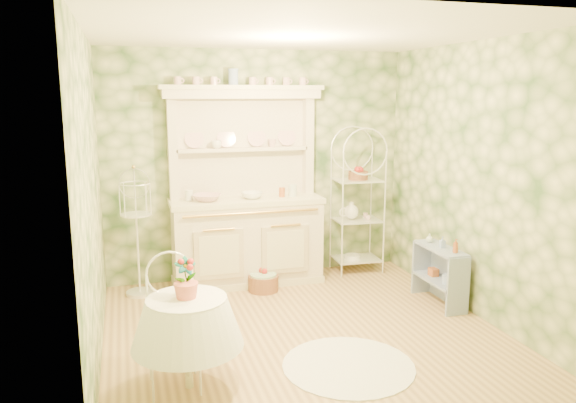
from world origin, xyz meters
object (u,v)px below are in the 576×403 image
object	(u,v)px
round_table	(188,344)
cafe_chair	(173,325)
kitchen_dresser	(246,187)
side_shelf	(439,274)
bakers_rack	(358,197)
floor_basket	(263,281)
birdcage_stand	(137,230)

from	to	relation	value
round_table	cafe_chair	size ratio (longest dim) A/B	0.69
kitchen_dresser	side_shelf	size ratio (longest dim) A/B	3.08
kitchen_dresser	side_shelf	distance (m)	2.34
bakers_rack	side_shelf	xyz separation A→B (m)	(0.39, -1.30, -0.62)
bakers_rack	floor_basket	bearing A→B (deg)	-159.72
side_shelf	cafe_chair	world-z (taller)	cafe_chair
side_shelf	kitchen_dresser	bearing A→B (deg)	138.65
bakers_rack	floor_basket	size ratio (longest dim) A/B	5.26
round_table	cafe_chair	world-z (taller)	cafe_chair
cafe_chair	floor_basket	distance (m)	2.24
bakers_rack	side_shelf	bearing A→B (deg)	-70.26
bakers_rack	floor_basket	world-z (taller)	bakers_rack
bakers_rack	birdcage_stand	size ratio (longest dim) A/B	1.27
bakers_rack	cafe_chair	world-z (taller)	bakers_rack
bakers_rack	birdcage_stand	bearing A→B (deg)	-173.90
side_shelf	birdcage_stand	size ratio (longest dim) A/B	0.50
kitchen_dresser	side_shelf	world-z (taller)	kitchen_dresser
cafe_chair	round_table	bearing A→B (deg)	-13.12
bakers_rack	birdcage_stand	world-z (taller)	bakers_rack
kitchen_dresser	birdcage_stand	bearing A→B (deg)	-176.51
kitchen_dresser	bakers_rack	xyz separation A→B (m)	(1.41, 0.07, -0.20)
round_table	floor_basket	world-z (taller)	round_table
side_shelf	round_table	distance (m)	2.93
round_table	side_shelf	bearing A→B (deg)	20.25
kitchen_dresser	round_table	world-z (taller)	kitchen_dresser
round_table	birdcage_stand	size ratio (longest dim) A/B	0.47
bakers_rack	cafe_chair	xyz separation A→B (m)	(-2.46, -2.29, -0.44)
kitchen_dresser	floor_basket	xyz separation A→B (m)	(0.11, -0.34, -1.03)
side_shelf	floor_basket	size ratio (longest dim) A/B	2.08
floor_basket	kitchen_dresser	bearing A→B (deg)	107.77
side_shelf	round_table	bearing A→B (deg)	-166.69
side_shelf	round_table	xyz separation A→B (m)	(-2.75, -1.01, 0.03)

